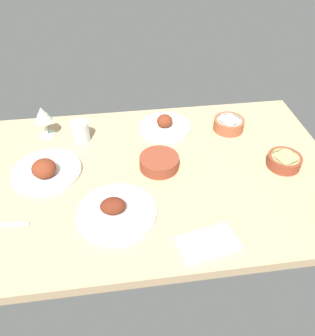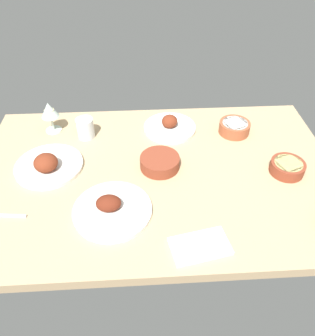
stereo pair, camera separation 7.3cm
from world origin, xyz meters
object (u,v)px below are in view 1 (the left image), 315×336
(bowl_cream, at_px, (229,124))
(water_tumbler, at_px, (81,131))
(plate_near_viewer, at_px, (165,126))
(folded_napkin, at_px, (208,243))
(plate_far_side, at_px, (116,211))
(fork_loose, at_px, (0,225))
(wine_glass, at_px, (43,116))
(bowl_onions, at_px, (159,162))
(bowl_potatoes, at_px, (284,161))
(plate_center_main, at_px, (46,170))

(bowl_cream, xyz_separation_m, water_tumbler, (-0.65, 0.01, 0.02))
(plate_near_viewer, distance_m, folded_napkin, 0.64)
(plate_far_side, relative_size, water_tumbler, 3.07)
(plate_far_side, distance_m, fork_loose, 0.38)
(bowl_cream, xyz_separation_m, wine_glass, (-0.80, 0.06, 0.07))
(bowl_onions, height_order, wine_glass, wine_glass)
(bowl_potatoes, bearing_deg, water_tumbler, 160.55)
(wine_glass, relative_size, water_tumbler, 1.59)
(wine_glass, xyz_separation_m, fork_loose, (-0.10, -0.49, -0.10))
(bowl_onions, distance_m, water_tumbler, 0.38)
(water_tumbler, bearing_deg, bowl_cream, -0.75)
(bowl_cream, relative_size, water_tumbler, 1.52)
(wine_glass, height_order, fork_loose, wine_glass)
(plate_center_main, height_order, bowl_cream, plate_center_main)
(bowl_cream, xyz_separation_m, fork_loose, (-0.90, -0.43, -0.02))
(bowl_onions, relative_size, folded_napkin, 0.85)
(bowl_onions, bearing_deg, wine_glass, 148.89)
(plate_center_main, relative_size, bowl_onions, 1.71)
(bowl_cream, distance_m, wine_glass, 0.81)
(bowl_cream, distance_m, fork_loose, 1.00)
(bowl_potatoes, bearing_deg, bowl_cream, 117.66)
(folded_napkin, bearing_deg, plate_near_viewer, 93.42)
(plate_near_viewer, height_order, folded_napkin, plate_near_viewer)
(bowl_potatoes, distance_m, fork_loose, 1.05)
(plate_near_viewer, distance_m, bowl_cream, 0.28)
(plate_center_main, distance_m, bowl_cream, 0.80)
(water_tumbler, height_order, folded_napkin, water_tumbler)
(fork_loose, bearing_deg, plate_far_side, -174.82)
(bowl_onions, bearing_deg, folded_napkin, -75.48)
(folded_napkin, bearing_deg, wine_glass, 130.18)
(fork_loose, bearing_deg, bowl_potatoes, -165.54)
(bowl_cream, height_order, wine_glass, wine_glass)
(bowl_potatoes, relative_size, water_tumbler, 1.48)
(plate_far_side, bearing_deg, bowl_onions, 51.25)
(water_tumbler, bearing_deg, fork_loose, -119.74)
(plate_near_viewer, relative_size, fork_loose, 1.24)
(bowl_onions, relative_size, wine_glass, 1.10)
(fork_loose, bearing_deg, wine_glass, -95.76)
(bowl_cream, xyz_separation_m, folded_napkin, (-0.24, -0.60, -0.02))
(plate_near_viewer, distance_m, plate_far_side, 0.53)
(plate_center_main, bearing_deg, plate_far_side, -42.91)
(bowl_potatoes, xyz_separation_m, wine_glass, (-0.94, 0.33, 0.07))
(plate_center_main, xyz_separation_m, wine_glass, (-0.02, 0.26, 0.08))
(plate_far_side, distance_m, bowl_potatoes, 0.68)
(plate_center_main, bearing_deg, wine_glass, 95.40)
(plate_center_main, xyz_separation_m, bowl_cream, (0.78, 0.20, 0.01))
(plate_far_side, bearing_deg, water_tumbler, 106.15)
(bowl_onions, height_order, folded_napkin, bowl_onions)
(plate_far_side, bearing_deg, folded_napkin, -30.19)
(bowl_cream, height_order, bowl_potatoes, bowl_cream)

